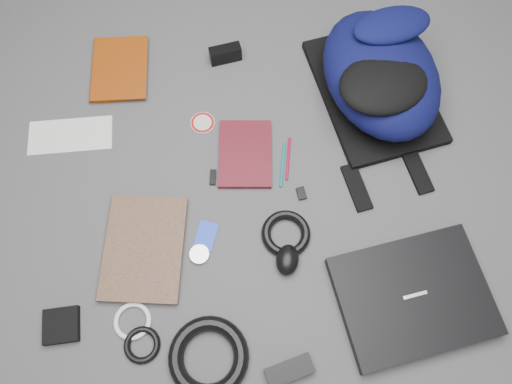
{
  "coord_description": "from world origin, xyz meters",
  "views": [
    {
      "loc": [
        -0.02,
        -0.52,
        1.33
      ],
      "look_at": [
        0.0,
        0.0,
        0.02
      ],
      "focal_mm": 35.0,
      "sensor_mm": 36.0,
      "label": 1
    }
  ],
  "objects_px": {
    "power_brick": "(289,371)",
    "pouch": "(61,325)",
    "compact_camera": "(225,54)",
    "textbook_red": "(92,70)",
    "dvd_case": "(245,154)",
    "backpack": "(381,74)",
    "comic_book": "(105,247)",
    "laptop": "(413,296)",
    "mouse": "(287,260)"
  },
  "relations": [
    {
      "from": "power_brick",
      "to": "pouch",
      "type": "distance_m",
      "value": 0.6
    },
    {
      "from": "compact_camera",
      "to": "textbook_red",
      "type": "bearing_deg",
      "value": 171.45
    },
    {
      "from": "dvd_case",
      "to": "power_brick",
      "type": "relative_size",
      "value": 1.81
    },
    {
      "from": "backpack",
      "to": "comic_book",
      "type": "relative_size",
      "value": 1.69
    },
    {
      "from": "backpack",
      "to": "textbook_red",
      "type": "relative_size",
      "value": 2.12
    },
    {
      "from": "laptop",
      "to": "dvd_case",
      "type": "relative_size",
      "value": 1.79
    },
    {
      "from": "compact_camera",
      "to": "mouse",
      "type": "distance_m",
      "value": 0.69
    },
    {
      "from": "backpack",
      "to": "dvd_case",
      "type": "bearing_deg",
      "value": -168.1
    },
    {
      "from": "dvd_case",
      "to": "pouch",
      "type": "xyz_separation_m",
      "value": [
        -0.49,
        -0.47,
        0.0
      ]
    },
    {
      "from": "comic_book",
      "to": "power_brick",
      "type": "bearing_deg",
      "value": -30.3
    },
    {
      "from": "power_brick",
      "to": "laptop",
      "type": "bearing_deg",
      "value": 8.82
    },
    {
      "from": "laptop",
      "to": "comic_book",
      "type": "bearing_deg",
      "value": 156.25
    },
    {
      "from": "backpack",
      "to": "compact_camera",
      "type": "height_order",
      "value": "backpack"
    },
    {
      "from": "comic_book",
      "to": "compact_camera",
      "type": "distance_m",
      "value": 0.7
    },
    {
      "from": "laptop",
      "to": "comic_book",
      "type": "distance_m",
      "value": 0.84
    },
    {
      "from": "textbook_red",
      "to": "power_brick",
      "type": "relative_size",
      "value": 1.98
    },
    {
      "from": "laptop",
      "to": "pouch",
      "type": "xyz_separation_m",
      "value": [
        -0.92,
        -0.03,
        -0.01
      ]
    },
    {
      "from": "textbook_red",
      "to": "pouch",
      "type": "height_order",
      "value": "textbook_red"
    },
    {
      "from": "backpack",
      "to": "compact_camera",
      "type": "relative_size",
      "value": 5.02
    },
    {
      "from": "comic_book",
      "to": "mouse",
      "type": "bearing_deg",
      "value": -2.08
    },
    {
      "from": "comic_book",
      "to": "mouse",
      "type": "relative_size",
      "value": 3.44
    },
    {
      "from": "compact_camera",
      "to": "comic_book",
      "type": "bearing_deg",
      "value": -132.35
    },
    {
      "from": "comic_book",
      "to": "power_brick",
      "type": "height_order",
      "value": "power_brick"
    },
    {
      "from": "dvd_case",
      "to": "mouse",
      "type": "bearing_deg",
      "value": -70.12
    },
    {
      "from": "backpack",
      "to": "compact_camera",
      "type": "bearing_deg",
      "value": 148.24
    },
    {
      "from": "dvd_case",
      "to": "compact_camera",
      "type": "relative_size",
      "value": 2.17
    },
    {
      "from": "backpack",
      "to": "power_brick",
      "type": "bearing_deg",
      "value": -125.38
    },
    {
      "from": "laptop",
      "to": "compact_camera",
      "type": "xyz_separation_m",
      "value": [
        -0.47,
        0.78,
        0.01
      ]
    },
    {
      "from": "dvd_case",
      "to": "backpack",
      "type": "bearing_deg",
      "value": 28.23
    },
    {
      "from": "backpack",
      "to": "comic_book",
      "type": "bearing_deg",
      "value": -163.8
    },
    {
      "from": "laptop",
      "to": "textbook_red",
      "type": "distance_m",
      "value": 1.17
    },
    {
      "from": "dvd_case",
      "to": "power_brick",
      "type": "bearing_deg",
      "value": -79.13
    },
    {
      "from": "compact_camera",
      "to": "mouse",
      "type": "bearing_deg",
      "value": -90.13
    },
    {
      "from": "textbook_red",
      "to": "compact_camera",
      "type": "height_order",
      "value": "compact_camera"
    },
    {
      "from": "comic_book",
      "to": "pouch",
      "type": "xyz_separation_m",
      "value": [
        -0.1,
        -0.2,
        0.0
      ]
    },
    {
      "from": "textbook_red",
      "to": "pouch",
      "type": "distance_m",
      "value": 0.78
    },
    {
      "from": "power_brick",
      "to": "pouch",
      "type": "bearing_deg",
      "value": 149.0
    },
    {
      "from": "backpack",
      "to": "textbook_red",
      "type": "bearing_deg",
      "value": 158.71
    },
    {
      "from": "laptop",
      "to": "compact_camera",
      "type": "bearing_deg",
      "value": 109.34
    },
    {
      "from": "compact_camera",
      "to": "pouch",
      "type": "xyz_separation_m",
      "value": [
        -0.44,
        -0.81,
        -0.02
      ]
    },
    {
      "from": "dvd_case",
      "to": "comic_book",
      "type": "bearing_deg",
      "value": -143.39
    },
    {
      "from": "backpack",
      "to": "laptop",
      "type": "xyz_separation_m",
      "value": [
        0.02,
        -0.63,
        -0.08
      ]
    },
    {
      "from": "textbook_red",
      "to": "compact_camera",
      "type": "bearing_deg",
      "value": 3.77
    },
    {
      "from": "comic_book",
      "to": "power_brick",
      "type": "relative_size",
      "value": 2.49
    },
    {
      "from": "compact_camera",
      "to": "mouse",
      "type": "xyz_separation_m",
      "value": [
        0.15,
        -0.67,
        -0.01
      ]
    },
    {
      "from": "laptop",
      "to": "compact_camera",
      "type": "relative_size",
      "value": 3.88
    },
    {
      "from": "compact_camera",
      "to": "power_brick",
      "type": "bearing_deg",
      "value": -94.6
    },
    {
      "from": "textbook_red",
      "to": "power_brick",
      "type": "xyz_separation_m",
      "value": [
        0.56,
        -0.92,
        0.0
      ]
    },
    {
      "from": "backpack",
      "to": "textbook_red",
      "type": "xyz_separation_m",
      "value": [
        -0.88,
        0.12,
        -0.09
      ]
    },
    {
      "from": "textbook_red",
      "to": "comic_book",
      "type": "relative_size",
      "value": 0.8
    }
  ]
}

